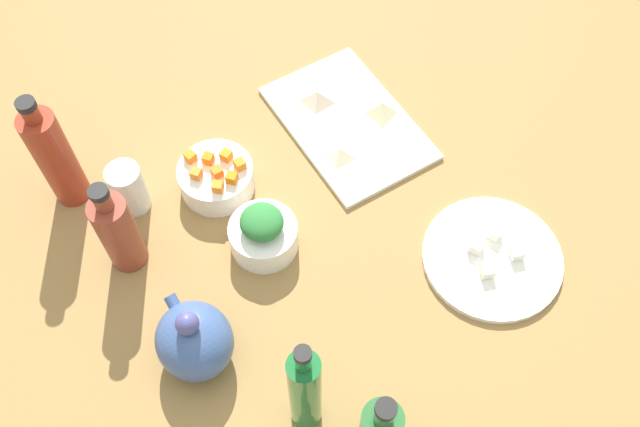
# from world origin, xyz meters

# --- Properties ---
(tabletop) EXTENTS (1.90, 1.90, 0.03)m
(tabletop) POSITION_xyz_m (0.00, 0.00, 0.01)
(tabletop) COLOR olive
(tabletop) RESTS_ON ground
(cutting_board) EXTENTS (0.34, 0.23, 0.01)m
(cutting_board) POSITION_xyz_m (0.17, -0.18, 0.03)
(cutting_board) COLOR white
(cutting_board) RESTS_ON tabletop
(plate_tofu) EXTENTS (0.25, 0.25, 0.01)m
(plate_tofu) POSITION_xyz_m (-0.22, -0.22, 0.04)
(plate_tofu) COLOR white
(plate_tofu) RESTS_ON tabletop
(bowl_greens) EXTENTS (0.12, 0.12, 0.06)m
(bowl_greens) POSITION_xyz_m (0.03, 0.10, 0.06)
(bowl_greens) COLOR white
(bowl_greens) RESTS_ON tabletop
(bowl_carrots) EXTENTS (0.14, 0.14, 0.05)m
(bowl_carrots) POSITION_xyz_m (0.18, 0.11, 0.06)
(bowl_carrots) COLOR white
(bowl_carrots) RESTS_ON tabletop
(teapot) EXTENTS (0.15, 0.12, 0.15)m
(teapot) POSITION_xyz_m (-0.09, 0.29, 0.09)
(teapot) COLOR #3A5488
(teapot) RESTS_ON tabletop
(bottle_0) EXTENTS (0.06, 0.06, 0.21)m
(bottle_0) POSITION_xyz_m (0.13, 0.31, 0.12)
(bottle_0) COLOR brown
(bottle_0) RESTS_ON tabletop
(bottle_1) EXTENTS (0.05, 0.05, 0.28)m
(bottle_1) POSITION_xyz_m (-0.27, 0.20, 0.15)
(bottle_1) COLOR #17622B
(bottle_1) RESTS_ON tabletop
(bottle_3) EXTENTS (0.06, 0.06, 0.26)m
(bottle_3) POSITION_xyz_m (0.31, 0.34, 0.14)
(bottle_3) COLOR maroon
(bottle_3) RESTS_ON tabletop
(drinking_glass_1) EXTENTS (0.06, 0.06, 0.10)m
(drinking_glass_1) POSITION_xyz_m (0.23, 0.26, 0.08)
(drinking_glass_1) COLOR white
(drinking_glass_1) RESTS_ON tabletop
(carrot_cube_0) EXTENTS (0.03, 0.03, 0.02)m
(carrot_cube_0) POSITION_xyz_m (0.20, 0.11, 0.09)
(carrot_cube_0) COLOR orange
(carrot_cube_0) RESTS_ON bowl_carrots
(carrot_cube_1) EXTENTS (0.03, 0.03, 0.02)m
(carrot_cube_1) POSITION_xyz_m (0.18, 0.14, 0.09)
(carrot_cube_1) COLOR orange
(carrot_cube_1) RESTS_ON bowl_carrots
(carrot_cube_2) EXTENTS (0.02, 0.02, 0.02)m
(carrot_cube_2) POSITION_xyz_m (0.17, 0.11, 0.09)
(carrot_cube_2) COLOR orange
(carrot_cube_2) RESTS_ON bowl_carrots
(carrot_cube_3) EXTENTS (0.03, 0.03, 0.02)m
(carrot_cube_3) POSITION_xyz_m (0.14, 0.13, 0.09)
(carrot_cube_3) COLOR orange
(carrot_cube_3) RESTS_ON bowl_carrots
(carrot_cube_4) EXTENTS (0.02, 0.02, 0.02)m
(carrot_cube_4) POSITION_xyz_m (0.19, 0.08, 0.09)
(carrot_cube_4) COLOR orange
(carrot_cube_4) RESTS_ON bowl_carrots
(carrot_cube_5) EXTENTS (0.02, 0.02, 0.02)m
(carrot_cube_5) POSITION_xyz_m (0.16, 0.07, 0.09)
(carrot_cube_5) COLOR orange
(carrot_cube_5) RESTS_ON bowl_carrots
(carrot_cube_6) EXTENTS (0.02, 0.02, 0.02)m
(carrot_cube_6) POSITION_xyz_m (0.22, 0.14, 0.09)
(carrot_cube_6) COLOR orange
(carrot_cube_6) RESTS_ON bowl_carrots
(carrot_cube_7) EXTENTS (0.03, 0.03, 0.02)m
(carrot_cube_7) POSITION_xyz_m (0.14, 0.10, 0.09)
(carrot_cube_7) COLOR orange
(carrot_cube_7) RESTS_ON bowl_carrots
(chopped_greens_mound) EXTENTS (0.08, 0.08, 0.04)m
(chopped_greens_mound) POSITION_xyz_m (0.03, 0.10, 0.11)
(chopped_greens_mound) COLOR #2C7534
(chopped_greens_mound) RESTS_ON bowl_greens
(tofu_cube_0) EXTENTS (0.03, 0.03, 0.02)m
(tofu_cube_0) POSITION_xyz_m (-0.24, -0.19, 0.05)
(tofu_cube_0) COLOR #F1E7CF
(tofu_cube_0) RESTS_ON plate_tofu
(tofu_cube_1) EXTENTS (0.03, 0.03, 0.02)m
(tofu_cube_1) POSITION_xyz_m (-0.19, -0.25, 0.05)
(tofu_cube_1) COLOR white
(tofu_cube_1) RESTS_ON plate_tofu
(tofu_cube_2) EXTENTS (0.03, 0.03, 0.02)m
(tofu_cube_2) POSITION_xyz_m (-0.19, -0.20, 0.05)
(tofu_cube_2) COLOR silver
(tofu_cube_2) RESTS_ON plate_tofu
(tofu_cube_3) EXTENTS (0.03, 0.03, 0.02)m
(tofu_cube_3) POSITION_xyz_m (-0.24, -0.25, 0.05)
(tofu_cube_3) COLOR white
(tofu_cube_3) RESTS_ON plate_tofu
(dumpling_0) EXTENTS (0.07, 0.07, 0.03)m
(dumpling_0) POSITION_xyz_m (0.24, -0.15, 0.05)
(dumpling_0) COLOR beige
(dumpling_0) RESTS_ON cutting_board
(dumpling_1) EXTENTS (0.07, 0.07, 0.02)m
(dumpling_1) POSITION_xyz_m (0.11, -0.11, 0.05)
(dumpling_1) COLOR beige
(dumpling_1) RESTS_ON cutting_board
(dumpling_2) EXTENTS (0.07, 0.07, 0.03)m
(dumpling_2) POSITION_xyz_m (0.15, -0.24, 0.06)
(dumpling_2) COLOR beige
(dumpling_2) RESTS_ON cutting_board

